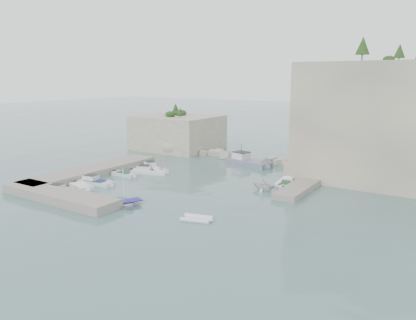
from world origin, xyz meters
The scene contains 23 objects.
ground centered at (0.00, 0.00, 0.00)m, with size 400.00×400.00×0.00m, color slate.
cliff_east centered at (23.00, 23.00, 8.50)m, with size 26.00×22.00×17.00m, color beige.
cliff_terrace centered at (13.00, 18.00, 1.25)m, with size 8.00×10.00×2.50m, color beige.
outcrop_west centered at (-20.00, 25.00, 3.50)m, with size 16.00×14.00×7.00m, color beige.
quay_west centered at (-17.00, -1.00, 0.55)m, with size 5.00×24.00×1.10m, color #9E9689.
quay_south centered at (-10.00, -12.50, 0.55)m, with size 18.00×4.00×1.10m, color #9E9689.
ledge_east centered at (13.50, 10.00, 0.40)m, with size 3.00×16.00×0.80m, color #9E9689.
breakwater centered at (-1.00, 22.00, 0.70)m, with size 28.00×3.00×1.40m, color beige.
motorboat_a centered at (-11.24, 6.43, 0.00)m, with size 6.12×1.82×1.40m, color silver, non-canonical shape.
motorboat_b centered at (-9.97, 4.35, 0.00)m, with size 6.28×2.06×1.40m, color white, non-canonical shape.
motorboat_c centered at (-12.09, 1.01, 0.00)m, with size 4.53×1.65×0.70m, color silver, non-canonical shape.
motorboat_d centered at (-11.92, -4.92, 0.00)m, with size 6.20×1.85×1.40m, color silver, non-canonical shape.
motorboat_e centered at (-12.02, -7.36, 0.00)m, with size 4.38×1.79×0.70m, color white, non-canonical shape.
motorboat_f centered at (-11.74, -10.85, 0.00)m, with size 5.41×1.61×1.40m, color silver, non-canonical shape.
rowboat centered at (-1.57, -9.76, 0.00)m, with size 3.25×4.55×0.94m, color silver.
inflatable_dinghy centered at (8.46, -9.22, 0.00)m, with size 3.48×1.69×0.44m, color white, non-canonical shape.
tender_east_a centered at (9.38, 5.42, 0.00)m, with size 2.85×3.30×1.74m, color silver.
tender_east_b centered at (11.19, 8.61, 0.00)m, with size 4.15×1.41×0.70m, color white, non-canonical shape.
tender_east_c centered at (10.51, 9.70, 0.00)m, with size 4.86×1.57×0.70m, color white, non-canonical shape.
tender_east_d centered at (10.23, 15.39, 0.00)m, with size 1.58×4.20×1.62m, color silver.
work_boat centered at (0.13, 18.69, 0.00)m, with size 9.62×2.84×2.20m, color slate, non-canonical shape.
rowboat_mast centered at (-1.57, -9.76, 2.57)m, with size 0.10×0.10×4.20m, color white.
vegetation centered at (17.83, 24.40, 17.93)m, with size 53.48×13.88×13.40m.
Camera 1 is at (31.77, -42.86, 14.88)m, focal length 35.00 mm.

